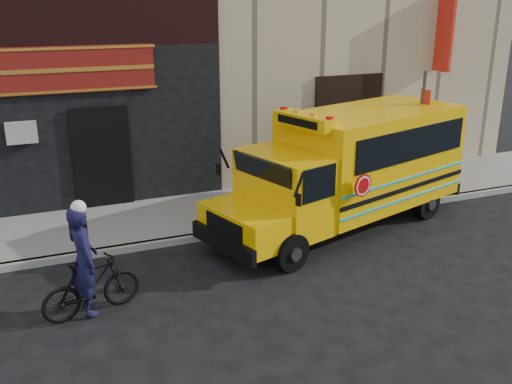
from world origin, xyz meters
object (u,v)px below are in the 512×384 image
Objects in this scene: school_bus at (352,165)px; bicycle at (92,286)px; sign_pole at (420,135)px; cyclist at (84,263)px.

bicycle is at bearing -162.76° from school_bus.
sign_pole is 9.04m from cyclist.
school_bus is at bearing -169.02° from sign_pole.
school_bus is 6.74m from cyclist.
bicycle is at bearing -121.44° from cyclist.
cyclist is at bearing 53.00° from bicycle.
cyclist is at bearing -164.70° from sign_pole.
school_bus is 6.72m from bicycle.
school_bus is 2.03× the size of sign_pole.
sign_pole is at bearing -82.28° from cyclist.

